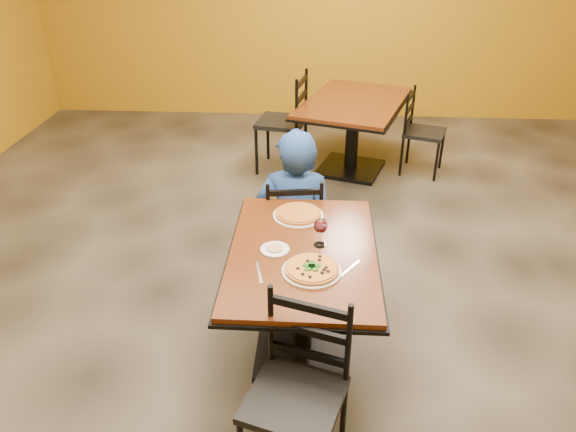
# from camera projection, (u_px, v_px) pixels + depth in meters

# --- Properties ---
(floor) EXTENTS (7.00, 8.00, 0.01)m
(floor) POSITION_uv_depth(u_px,v_px,m) (304.00, 301.00, 3.77)
(floor) COLOR black
(floor) RESTS_ON ground
(table_main) EXTENTS (0.83, 1.23, 0.75)m
(table_main) POSITION_uv_depth(u_px,v_px,m) (303.00, 279.00, 3.06)
(table_main) COLOR #61230F
(table_main) RESTS_ON floor
(table_second) EXTENTS (1.30, 1.59, 0.75)m
(table_second) POSITION_uv_depth(u_px,v_px,m) (353.00, 119.00, 5.42)
(table_second) COLOR #61230F
(table_second) RESTS_ON floor
(chair_main_near) EXTENTS (0.52, 0.52, 0.91)m
(chair_main_near) POSITION_uv_depth(u_px,v_px,m) (294.00, 400.00, 2.43)
(chair_main_near) COLOR black
(chair_main_near) RESTS_ON floor
(chair_main_far) EXTENTS (0.44, 0.44, 0.86)m
(chair_main_far) POSITION_uv_depth(u_px,v_px,m) (292.00, 227.00, 3.82)
(chair_main_far) COLOR black
(chair_main_far) RESTS_ON floor
(chair_second_left) EXTENTS (0.54, 0.54, 1.02)m
(chair_second_left) POSITION_uv_depth(u_px,v_px,m) (281.00, 122.00, 5.48)
(chair_second_left) COLOR black
(chair_second_left) RESTS_ON floor
(chair_second_right) EXTENTS (0.49, 0.49, 0.85)m
(chair_second_right) POSITION_uv_depth(u_px,v_px,m) (425.00, 133.00, 5.45)
(chair_second_right) COLOR black
(chair_second_right) RESTS_ON floor
(diner) EXTENTS (0.59, 0.40, 1.13)m
(diner) POSITION_uv_depth(u_px,v_px,m) (295.00, 204.00, 3.84)
(diner) COLOR navy
(diner) RESTS_ON floor
(plate_main) EXTENTS (0.31, 0.31, 0.01)m
(plate_main) POSITION_uv_depth(u_px,v_px,m) (312.00, 271.00, 2.79)
(plate_main) COLOR white
(plate_main) RESTS_ON table_main
(pizza_main) EXTENTS (0.28, 0.28, 0.02)m
(pizza_main) POSITION_uv_depth(u_px,v_px,m) (312.00, 269.00, 2.78)
(pizza_main) COLOR #9A300B
(pizza_main) RESTS_ON plate_main
(plate_far) EXTENTS (0.31, 0.31, 0.01)m
(plate_far) POSITION_uv_depth(u_px,v_px,m) (298.00, 215.00, 3.30)
(plate_far) COLOR white
(plate_far) RESTS_ON table_main
(pizza_far) EXTENTS (0.28, 0.28, 0.02)m
(pizza_far) POSITION_uv_depth(u_px,v_px,m) (298.00, 213.00, 3.29)
(pizza_far) COLOR gold
(pizza_far) RESTS_ON plate_far
(side_plate) EXTENTS (0.16, 0.16, 0.01)m
(side_plate) POSITION_uv_depth(u_px,v_px,m) (275.00, 249.00, 2.97)
(side_plate) COLOR white
(side_plate) RESTS_ON table_main
(dip) EXTENTS (0.09, 0.09, 0.01)m
(dip) POSITION_uv_depth(u_px,v_px,m) (275.00, 248.00, 2.96)
(dip) COLOR tan
(dip) RESTS_ON side_plate
(wine_glass) EXTENTS (0.08, 0.08, 0.18)m
(wine_glass) POSITION_uv_depth(u_px,v_px,m) (320.00, 231.00, 2.97)
(wine_glass) COLOR white
(wine_glass) RESTS_ON table_main
(fork) EXTENTS (0.06, 0.19, 0.00)m
(fork) POSITION_uv_depth(u_px,v_px,m) (259.00, 272.00, 2.78)
(fork) COLOR silver
(fork) RESTS_ON table_main
(knife) EXTENTS (0.13, 0.18, 0.00)m
(knife) POSITION_uv_depth(u_px,v_px,m) (348.00, 270.00, 2.80)
(knife) COLOR silver
(knife) RESTS_ON table_main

